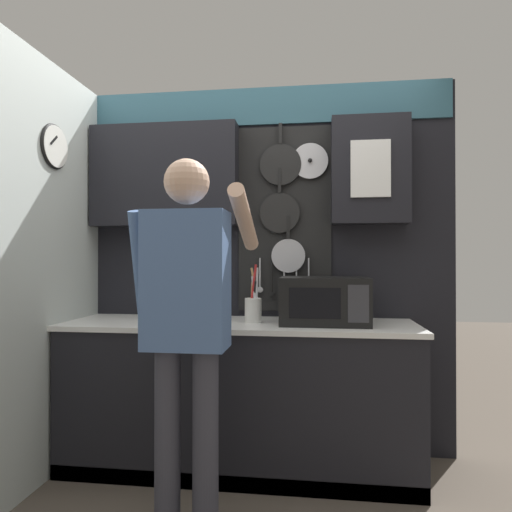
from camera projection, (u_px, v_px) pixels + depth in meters
name	position (u px, v px, depth m)	size (l,w,h in m)	color
ground_plane	(239.00, 468.00, 2.75)	(14.00, 14.00, 0.00)	brown
base_cabinet_counter	(239.00, 395.00, 2.76)	(2.11, 0.63, 0.88)	black
back_wall_unit	(242.00, 228.00, 3.05)	(2.68, 0.22, 2.41)	black
side_wall	(35.00, 267.00, 2.51)	(0.07, 1.60, 2.41)	silver
microwave	(324.00, 300.00, 2.70)	(0.51, 0.39, 0.28)	black
knife_block	(199.00, 305.00, 2.80)	(0.13, 0.16, 0.28)	brown
utensil_crock	(253.00, 307.00, 2.76)	(0.10, 0.11, 0.35)	white
person	(187.00, 308.00, 2.12)	(0.54, 0.64, 1.73)	#383842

